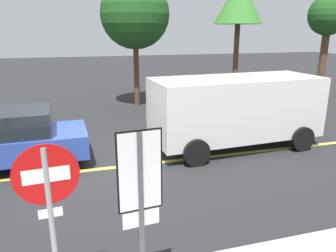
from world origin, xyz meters
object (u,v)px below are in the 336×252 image
speed_limit_sign (140,192)px  white_van (236,108)px  tree_left_verge (135,14)px  tree_centre_verge (239,2)px  tree_right_verge (328,17)px  car_blue_behind_van (5,140)px  stop_sign (49,203)px

speed_limit_sign → white_van: bearing=53.0°
speed_limit_sign → tree_left_verge: size_ratio=0.43×
tree_centre_verge → white_van: bearing=-116.9°
speed_limit_sign → tree_right_verge: bearing=42.9°
speed_limit_sign → car_blue_behind_van: bearing=114.1°
speed_limit_sign → tree_right_verge: tree_right_verge is taller
white_van → tree_left_verge: tree_left_verge is taller
white_van → tree_right_verge: bearing=36.3°
stop_sign → tree_left_verge: size_ratio=0.40×
car_blue_behind_van → tree_right_verge: 16.58m
tree_left_verge → tree_centre_verge: (5.47, 0.44, 0.67)m
white_van → car_blue_behind_van: 6.66m
tree_left_verge → tree_right_verge: bearing=-2.7°
speed_limit_sign → tree_centre_verge: 15.10m
stop_sign → tree_centre_verge: 15.41m
car_blue_behind_van → tree_left_verge: tree_left_verge is taller
car_blue_behind_van → tree_centre_verge: (10.24, 6.96, 4.14)m
stop_sign → tree_right_verge: (13.58, 11.31, 2.62)m
car_blue_behind_van → speed_limit_sign: bearing=-65.9°
stop_sign → tree_right_verge: bearing=39.8°
speed_limit_sign → tree_right_verge: 17.30m
car_blue_behind_van → tree_right_verge: size_ratio=0.80×
tree_left_verge → tree_centre_verge: size_ratio=0.96×
stop_sign → speed_limit_sign: size_ratio=0.93×
stop_sign → tree_centre_verge: size_ratio=0.38×
white_van → speed_limit_sign: bearing=-127.0°
speed_limit_sign → white_van: 6.87m
white_van → car_blue_behind_van: (-6.64, 0.14, -0.47)m
car_blue_behind_van → stop_sign: bearing=-74.3°
white_van → tree_centre_verge: 8.77m
tree_centre_verge → stop_sign: bearing=-125.6°
car_blue_behind_van → tree_centre_verge: tree_centre_verge is taller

